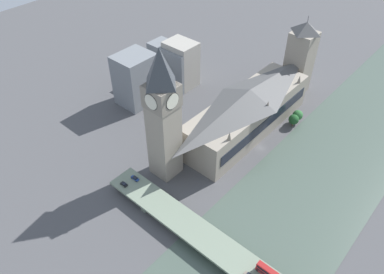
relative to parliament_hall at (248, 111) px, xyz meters
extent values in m
plane|color=#4C4C4F|center=(-16.18, 8.00, -14.39)|extent=(600.00, 600.00, 0.00)
cube|color=#47564C|center=(-52.31, 8.00, -14.24)|extent=(60.26, 360.00, 0.30)
cube|color=gray|center=(0.05, 0.00, -3.48)|extent=(26.48, 92.40, 21.81)
cube|color=black|center=(-13.33, 0.00, -2.39)|extent=(0.40, 85.01, 6.54)
pyramid|color=#4C4C4C|center=(0.05, 0.00, 11.01)|extent=(25.95, 90.56, 7.17)
cone|color=gray|center=(-12.18, -35.11, 9.93)|extent=(2.20, 2.20, 5.00)
cone|color=gray|center=(-12.18, 0.00, 9.93)|extent=(2.20, 2.20, 5.00)
cone|color=gray|center=(-12.18, 35.11, 9.93)|extent=(2.20, 2.20, 5.00)
cube|color=gray|center=(12.02, 56.59, 12.75)|extent=(12.77, 12.77, 54.28)
cube|color=gray|center=(12.02, 56.59, 34.15)|extent=(13.53, 13.53, 11.49)
cylinder|color=black|center=(5.46, 56.59, 34.15)|extent=(0.50, 8.19, 8.19)
cylinder|color=silver|center=(5.33, 56.59, 34.15)|extent=(0.62, 7.58, 7.58)
cylinder|color=black|center=(18.58, 56.59, 34.15)|extent=(0.50, 8.19, 8.19)
cylinder|color=silver|center=(18.71, 56.59, 34.15)|extent=(0.62, 7.58, 7.58)
cylinder|color=black|center=(12.02, 50.03, 34.15)|extent=(8.19, 0.50, 8.19)
cylinder|color=silver|center=(12.02, 49.90, 34.15)|extent=(7.58, 0.62, 7.58)
cylinder|color=black|center=(12.02, 63.15, 34.15)|extent=(8.19, 0.50, 8.19)
cylinder|color=silver|center=(12.02, 63.28, 34.15)|extent=(7.58, 0.62, 7.58)
pyramid|color=#383D42|center=(12.02, 56.59, 49.02)|extent=(13.02, 13.02, 18.25)
cube|color=gray|center=(0.05, -57.72, 6.88)|extent=(15.03, 15.03, 42.54)
pyramid|color=#4C4C4C|center=(0.05, -57.72, 31.54)|extent=(15.03, 15.03, 6.76)
cylinder|color=#333338|center=(0.05, -57.72, 36.92)|extent=(0.30, 0.30, 4.00)
cube|color=#5D6A59|center=(-52.31, 77.96, -12.31)|extent=(3.00, 11.89, 4.15)
cube|color=#5D6A59|center=(1.07, 77.96, -12.31)|extent=(3.00, 11.89, 4.15)
cube|color=gray|center=(-52.31, 77.96, -9.63)|extent=(152.52, 13.98, 1.20)
cube|color=black|center=(-63.65, 75.45, -7.27)|extent=(10.58, 2.54, 0.82)
cube|color=red|center=(-63.65, 75.45, -5.61)|extent=(11.53, 2.48, 2.20)
cube|color=black|center=(-63.65, 75.45, -5.50)|extent=(10.58, 2.54, 1.06)
cube|color=maroon|center=(-63.65, 75.45, -4.43)|extent=(11.41, 2.36, 0.16)
cylinder|color=black|center=(-58.67, 74.32, -8.47)|extent=(1.13, 0.28, 1.13)
cylinder|color=black|center=(-58.67, 76.58, -8.47)|extent=(1.13, 0.28, 1.13)
cube|color=black|center=(17.02, 81.30, -8.47)|extent=(3.92, 1.88, 0.61)
cube|color=black|center=(16.90, 81.30, -7.93)|extent=(2.04, 1.69, 0.47)
cylinder|color=black|center=(18.48, 80.45, -8.67)|extent=(0.72, 0.22, 0.72)
cylinder|color=black|center=(18.48, 82.14, -8.67)|extent=(0.72, 0.22, 0.72)
cylinder|color=black|center=(15.56, 80.45, -8.67)|extent=(0.72, 0.22, 0.72)
cylinder|color=black|center=(15.56, 82.14, -8.67)|extent=(0.72, 0.22, 0.72)
cube|color=navy|center=(15.88, 75.02, -8.43)|extent=(4.60, 1.77, 0.70)
cube|color=black|center=(15.74, 75.02, -7.79)|extent=(2.39, 1.59, 0.57)
cylinder|color=black|center=(17.68, 74.23, -8.68)|extent=(0.71, 0.22, 0.71)
cylinder|color=black|center=(17.68, 75.81, -8.68)|extent=(0.71, 0.22, 0.71)
cylinder|color=black|center=(14.08, 74.23, -8.68)|extent=(0.71, 0.22, 0.71)
cylinder|color=black|center=(14.08, 75.81, -8.68)|extent=(0.71, 0.22, 0.71)
cylinder|color=black|center=(-55.75, 79.86, -8.73)|extent=(0.61, 0.22, 0.61)
cube|color=slate|center=(69.80, -8.90, -0.27)|extent=(32.36, 14.65, 28.24)
cube|color=#A39E93|center=(63.88, -12.15, 1.54)|extent=(20.60, 16.53, 31.85)
cube|color=slate|center=(71.58, 22.63, 2.53)|extent=(20.40, 23.12, 33.83)
cylinder|color=brown|center=(-19.59, -26.59, -12.90)|extent=(0.70, 0.70, 2.97)
sphere|color=#2D6633|center=(-19.59, -26.59, -8.75)|extent=(6.29, 6.29, 6.29)
cylinder|color=brown|center=(-19.70, -21.77, -13.14)|extent=(0.70, 0.70, 2.49)
sphere|color=#1E4C23|center=(-19.70, -21.77, -9.24)|extent=(6.24, 6.24, 6.24)
camera|label=1|loc=(-91.10, 153.32, 130.38)|focal=35.00mm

